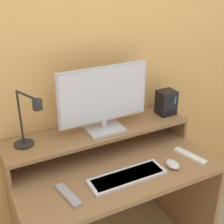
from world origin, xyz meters
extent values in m
cube|color=#E5AD60|center=(0.00, 0.67, 1.25)|extent=(6.00, 0.05, 2.50)
cube|color=olive|center=(0.00, 0.32, 0.72)|extent=(1.14, 0.64, 0.03)
cube|color=olive|center=(0.55, 0.32, 0.35)|extent=(0.03, 0.64, 0.70)
cube|color=olive|center=(-0.56, 0.50, 0.79)|extent=(0.02, 0.27, 0.11)
cube|color=olive|center=(0.56, 0.50, 0.79)|extent=(0.02, 0.27, 0.11)
cube|color=olive|center=(0.00, 0.50, 0.86)|extent=(1.14, 0.27, 0.02)
cube|color=#BCBCC1|center=(0.03, 0.49, 0.88)|extent=(0.22, 0.18, 0.02)
cylinder|color=#BCBCC1|center=(0.03, 0.49, 0.91)|extent=(0.04, 0.04, 0.06)
cube|color=#B7B7BC|center=(0.03, 0.50, 1.10)|extent=(0.55, 0.02, 0.33)
cube|color=silver|center=(0.03, 0.48, 1.10)|extent=(0.53, 0.01, 0.31)
cylinder|color=black|center=(-0.44, 0.54, 0.87)|extent=(0.11, 0.11, 0.01)
cylinder|color=black|center=(-0.44, 0.54, 1.03)|extent=(0.01, 0.01, 0.31)
cylinder|color=black|center=(-0.41, 0.46, 1.19)|extent=(0.07, 0.16, 0.01)
cylinder|color=black|center=(-0.38, 0.38, 1.16)|extent=(0.05, 0.05, 0.05)
cube|color=black|center=(0.49, 0.50, 0.95)|extent=(0.11, 0.10, 0.16)
cube|color=#1972F2|center=(0.52, 0.45, 0.98)|extent=(0.01, 0.00, 0.05)
cube|color=silver|center=(0.01, 0.17, 0.74)|extent=(0.43, 0.14, 0.02)
cube|color=#AFAFB3|center=(0.01, 0.17, 0.75)|extent=(0.39, 0.11, 0.01)
ellipsoid|color=silver|center=(0.29, 0.15, 0.75)|extent=(0.07, 0.10, 0.03)
cube|color=#99999E|center=(-0.32, 0.18, 0.74)|extent=(0.08, 0.20, 0.02)
cube|color=white|center=(0.45, 0.18, 0.74)|extent=(0.10, 0.22, 0.02)
camera|label=1|loc=(-0.68, -0.99, 1.78)|focal=50.00mm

